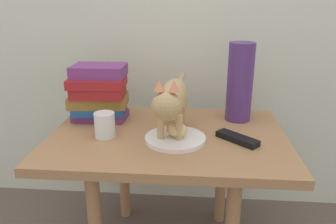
% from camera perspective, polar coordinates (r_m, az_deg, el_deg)
% --- Properties ---
extents(side_table, '(0.82, 0.57, 0.50)m').
position_cam_1_polar(side_table, '(1.20, -0.00, -6.69)').
color(side_table, '#9E724C').
rests_on(side_table, ground).
extents(plate, '(0.20, 0.20, 0.01)m').
position_cam_1_polar(plate, '(1.11, 1.26, -4.56)').
color(plate, white).
rests_on(plate, side_table).
extents(bread_roll, '(0.10, 0.10, 0.05)m').
position_cam_1_polar(bread_roll, '(1.10, 1.43, -2.95)').
color(bread_roll, '#E0BC7A').
rests_on(bread_roll, plate).
extents(cat, '(0.11, 0.48, 0.23)m').
position_cam_1_polar(cat, '(1.10, 0.76, 2.22)').
color(cat, tan).
rests_on(cat, side_table).
extents(book_stack, '(0.23, 0.16, 0.21)m').
position_cam_1_polar(book_stack, '(1.29, -11.74, 3.20)').
color(book_stack, '#72337A').
rests_on(book_stack, side_table).
extents(green_vase, '(0.10, 0.10, 0.30)m').
position_cam_1_polar(green_vase, '(1.28, 12.19, 4.98)').
color(green_vase, '#4C2D72').
rests_on(green_vase, side_table).
extents(candle_jar, '(0.07, 0.07, 0.08)m').
position_cam_1_polar(candle_jar, '(1.15, -10.74, -2.39)').
color(candle_jar, silver).
rests_on(candle_jar, side_table).
extents(tv_remote, '(0.14, 0.13, 0.02)m').
position_cam_1_polar(tv_remote, '(1.13, 11.76, -4.46)').
color(tv_remote, black).
rests_on(tv_remote, side_table).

